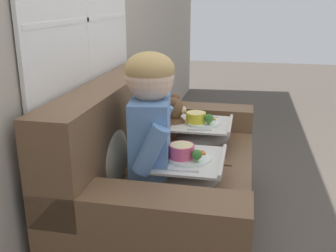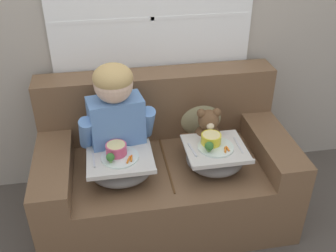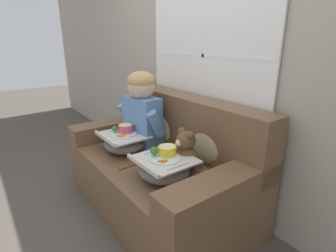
{
  "view_description": "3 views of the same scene",
  "coord_description": "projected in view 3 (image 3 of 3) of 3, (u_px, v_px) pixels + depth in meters",
  "views": [
    {
      "loc": [
        -2.08,
        -0.4,
        1.37
      ],
      "look_at": [
        -0.03,
        0.02,
        0.69
      ],
      "focal_mm": 42.0,
      "sensor_mm": 36.0,
      "label": 1
    },
    {
      "loc": [
        -0.34,
        -2.05,
        2.02
      ],
      "look_at": [
        0.04,
        0.14,
        0.63
      ],
      "focal_mm": 42.0,
      "sensor_mm": 36.0,
      "label": 2
    },
    {
      "loc": [
        1.61,
        -1.08,
        1.39
      ],
      "look_at": [
        0.12,
        0.03,
        0.77
      ],
      "focal_mm": 28.0,
      "sensor_mm": 36.0,
      "label": 3
    }
  ],
  "objects": [
    {
      "name": "wall_back_with_window",
      "position": [
        208.0,
        50.0,
        2.16
      ],
      "size": [
        8.0,
        0.08,
        2.6
      ],
      "color": "#A89E8E",
      "rests_on": "ground_plane"
    },
    {
      "name": "lap_tray_teddy",
      "position": [
        164.0,
        167.0,
        1.8
      ],
      "size": [
        0.38,
        0.37,
        0.23
      ],
      "color": "slate",
      "rests_on": "teddy_bear"
    },
    {
      "name": "child_figure",
      "position": [
        142.0,
        106.0,
        2.27
      ],
      "size": [
        0.49,
        0.26,
        0.67
      ],
      "color": "#5B84BC",
      "rests_on": "couch"
    },
    {
      "name": "teddy_bear",
      "position": [
        185.0,
        154.0,
        1.89
      ],
      "size": [
        0.35,
        0.24,
        0.32
      ],
      "color": "brown",
      "rests_on": "couch"
    },
    {
      "name": "lap_tray_child",
      "position": [
        124.0,
        141.0,
        2.25
      ],
      "size": [
        0.4,
        0.35,
        0.23
      ],
      "color": "slate",
      "rests_on": "child_figure"
    },
    {
      "name": "ground_plane",
      "position": [
        157.0,
        207.0,
        2.28
      ],
      "size": [
        14.0,
        14.0,
        0.0
      ],
      "primitive_type": "plane",
      "color": "#4C443D"
    },
    {
      "name": "throw_pillow_behind_teddy",
      "position": [
        207.0,
        141.0,
        2.0
      ],
      "size": [
        0.35,
        0.17,
        0.36
      ],
      "color": "tan",
      "rests_on": "couch"
    },
    {
      "name": "throw_pillow_behind_child",
      "position": [
        162.0,
        122.0,
        2.45
      ],
      "size": [
        0.38,
        0.18,
        0.4
      ],
      "color": "#C1B293",
      "rests_on": "couch"
    },
    {
      "name": "couch",
      "position": [
        163.0,
        170.0,
        2.2
      ],
      "size": [
        1.63,
        0.91,
        0.93
      ],
      "color": "brown",
      "rests_on": "ground_plane"
    }
  ]
}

